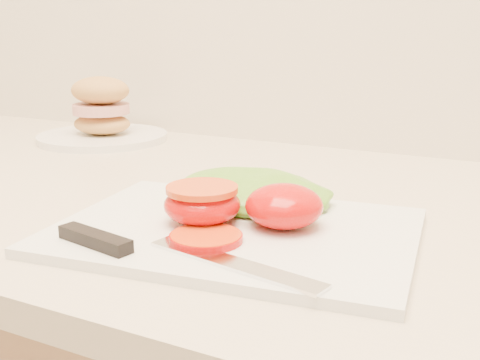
% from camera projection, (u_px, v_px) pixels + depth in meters
% --- Properties ---
extents(cutting_board, '(0.37, 0.29, 0.01)m').
position_uv_depth(cutting_board, '(235.00, 232.00, 0.59)').
color(cutting_board, white).
rests_on(cutting_board, counter).
extents(tomato_half_dome, '(0.08, 0.08, 0.04)m').
position_uv_depth(tomato_half_dome, '(284.00, 206.00, 0.58)').
color(tomato_half_dome, red).
rests_on(tomato_half_dome, cutting_board).
extents(tomato_half_cut, '(0.08, 0.08, 0.04)m').
position_uv_depth(tomato_half_cut, '(202.00, 203.00, 0.59)').
color(tomato_half_cut, red).
rests_on(tomato_half_cut, cutting_board).
extents(tomato_slice_0, '(0.07, 0.07, 0.01)m').
position_uv_depth(tomato_slice_0, '(206.00, 238.00, 0.55)').
color(tomato_slice_0, '#E14E12').
rests_on(tomato_slice_0, cutting_board).
extents(lettuce_leaf_0, '(0.19, 0.16, 0.03)m').
position_uv_depth(lettuce_leaf_0, '(246.00, 192.00, 0.65)').
color(lettuce_leaf_0, '#78B630').
rests_on(lettuce_leaf_0, cutting_board).
extents(lettuce_leaf_1, '(0.13, 0.12, 0.02)m').
position_uv_depth(lettuce_leaf_1, '(285.00, 197.00, 0.64)').
color(lettuce_leaf_1, '#78B630').
rests_on(lettuce_leaf_1, cutting_board).
extents(knife, '(0.26, 0.06, 0.01)m').
position_uv_depth(knife, '(147.00, 248.00, 0.52)').
color(knife, silver).
rests_on(knife, cutting_board).
extents(sandwich_plate, '(0.23, 0.23, 0.11)m').
position_uv_depth(sandwich_plate, '(102.00, 118.00, 1.05)').
color(sandwich_plate, white).
rests_on(sandwich_plate, counter).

